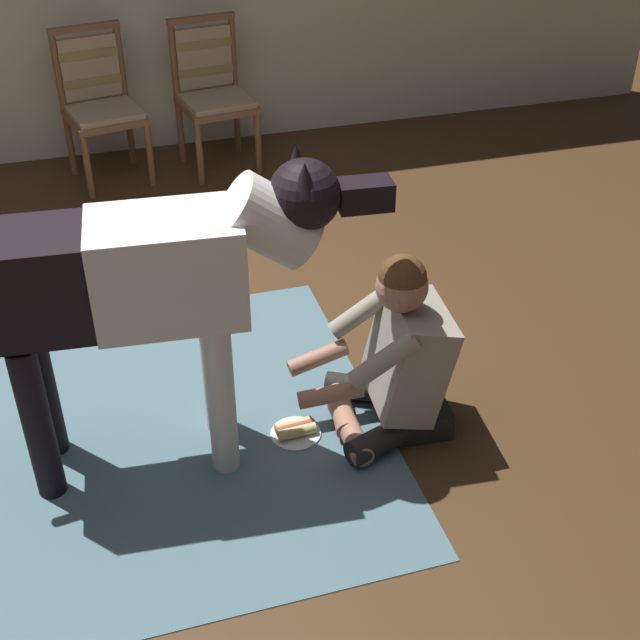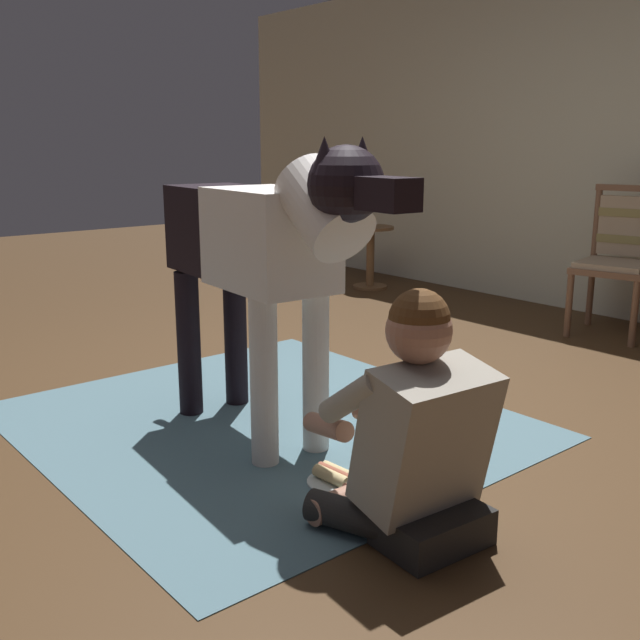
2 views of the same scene
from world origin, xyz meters
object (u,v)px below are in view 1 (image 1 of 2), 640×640
at_px(dining_chair_right_of_pair, 211,87).
at_px(large_dog, 152,280).
at_px(person_sitting_on_floor, 396,359).
at_px(dining_chair_left_of_pair, 99,98).
at_px(hot_dog_on_plate, 296,430).

relative_size(dining_chair_right_of_pair, large_dog, 0.59).
bearing_deg(dining_chair_right_of_pair, person_sitting_on_floor, -86.22).
bearing_deg(dining_chair_left_of_pair, person_sitting_on_floor, -72.45).
bearing_deg(dining_chair_left_of_pair, dining_chair_right_of_pair, 0.07).
xyz_separation_m(person_sitting_on_floor, hot_dog_on_plate, (-0.43, 0.04, -0.31)).
bearing_deg(hot_dog_on_plate, dining_chair_left_of_pair, 99.90).
relative_size(dining_chair_left_of_pair, person_sitting_on_floor, 1.19).
relative_size(dining_chair_left_of_pair, dining_chair_right_of_pair, 1.00).
relative_size(large_dog, hot_dog_on_plate, 7.68).
relative_size(dining_chair_right_of_pair, hot_dog_on_plate, 4.50).
distance_m(dining_chair_right_of_pair, hot_dog_on_plate, 2.99).
bearing_deg(dining_chair_left_of_pair, large_dog, -90.02).
relative_size(person_sitting_on_floor, large_dog, 0.49).
height_order(dining_chair_left_of_pair, large_dog, large_dog).
bearing_deg(hot_dog_on_plate, large_dog, 175.13).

